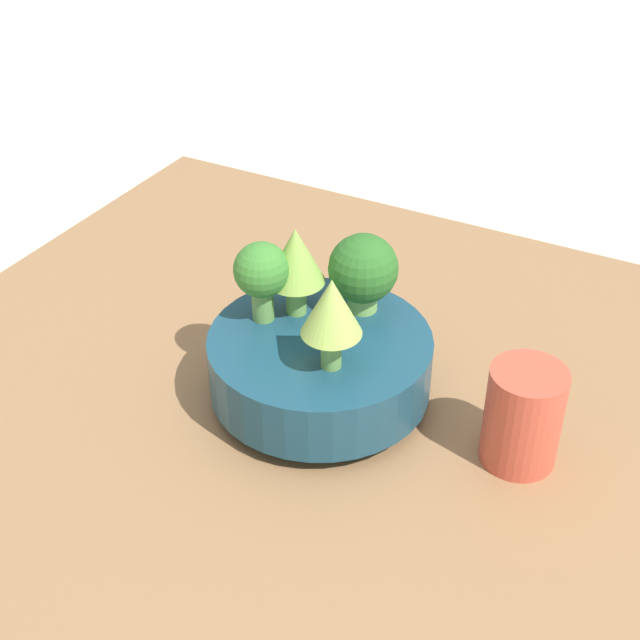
{
  "coord_description": "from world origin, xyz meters",
  "views": [
    {
      "loc": [
        0.33,
        -0.59,
        0.58
      ],
      "look_at": [
        0.03,
        -0.01,
        0.13
      ],
      "focal_mm": 50.0,
      "sensor_mm": 36.0,
      "label": 1
    }
  ],
  "objects": [
    {
      "name": "ground_plane",
      "position": [
        0.0,
        0.0,
        0.0
      ],
      "size": [
        6.0,
        6.0,
        0.0
      ],
      "primitive_type": "plane",
      "color": "beige"
    },
    {
      "name": "table",
      "position": [
        0.0,
        0.0,
        0.02
      ],
      "size": [
        0.82,
        0.77,
        0.04
      ],
      "color": "olive",
      "rests_on": "ground_plane"
    },
    {
      "name": "bowl",
      "position": [
        0.03,
        -0.01,
        0.08
      ],
      "size": [
        0.21,
        0.21,
        0.07
      ],
      "color": "navy",
      "rests_on": "table"
    },
    {
      "name": "broccoli_floret_left",
      "position": [
        -0.04,
        -0.01,
        0.16
      ],
      "size": [
        0.05,
        0.05,
        0.08
      ],
      "color": "#609347",
      "rests_on": "bowl"
    },
    {
      "name": "romanesco_piece_far",
      "position": [
        -0.01,
        0.02,
        0.17
      ],
      "size": [
        0.05,
        0.05,
        0.09
      ],
      "color": "#6BA34C",
      "rests_on": "bowl"
    },
    {
      "name": "broccoli_floret_back",
      "position": [
        0.04,
        0.05,
        0.15
      ],
      "size": [
        0.07,
        0.07,
        0.08
      ],
      "color": "#7AB256",
      "rests_on": "bowl"
    },
    {
      "name": "romanesco_piece_near",
      "position": [
        0.05,
        -0.04,
        0.17
      ],
      "size": [
        0.05,
        0.05,
        0.09
      ],
      "color": "#609347",
      "rests_on": "bowl"
    },
    {
      "name": "cup",
      "position": [
        0.22,
        0.0,
        0.08
      ],
      "size": [
        0.07,
        0.07,
        0.09
      ],
      "color": "#C64C38",
      "rests_on": "table"
    }
  ]
}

